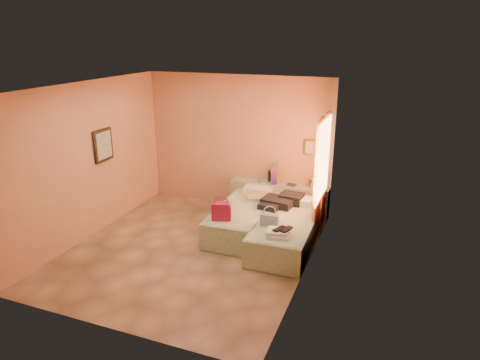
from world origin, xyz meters
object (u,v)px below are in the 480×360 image
object	(u,v)px
water_bottle	(269,176)
flower_vase	(314,182)
green_book	(291,185)
magenta_handbag	(222,211)
bed_left	(244,219)
blue_handbag	(269,220)
bed_right	(286,233)
towel_stack	(278,234)
headboard_ledge	(279,198)

from	to	relation	value
water_bottle	flower_vase	bearing A→B (deg)	-6.97
green_book	magenta_handbag	xyz separation A→B (m)	(-0.80, -1.73, -0.01)
bed_left	water_bottle	bearing A→B (deg)	81.88
magenta_handbag	blue_handbag	bearing A→B (deg)	-13.00
blue_handbag	water_bottle	bearing A→B (deg)	102.11
green_book	flower_vase	xyz separation A→B (m)	(0.45, -0.03, 0.13)
green_book	bed_right	bearing A→B (deg)	-64.07
bed_left	magenta_handbag	xyz separation A→B (m)	(-0.16, -0.69, 0.41)
flower_vase	towel_stack	world-z (taller)	flower_vase
flower_vase	magenta_handbag	xyz separation A→B (m)	(-1.25, -1.70, -0.13)
bed_left	bed_right	bearing A→B (deg)	-20.07
headboard_ledge	flower_vase	bearing A→B (deg)	-3.65
green_book	flower_vase	size ratio (longest dim) A/B	0.62
headboard_ledge	flower_vase	distance (m)	0.85
headboard_ledge	flower_vase	size ratio (longest dim) A/B	7.27
headboard_ledge	blue_handbag	size ratio (longest dim) A/B	6.66
water_bottle	green_book	size ratio (longest dim) A/B	1.32
flower_vase	blue_handbag	xyz separation A→B (m)	(-0.40, -1.63, -0.19)
water_bottle	magenta_handbag	size ratio (longest dim) A/B	0.69
bed_left	towel_stack	distance (m)	1.39
water_bottle	blue_handbag	xyz separation A→B (m)	(0.55, -1.74, -0.17)
bed_right	blue_handbag	xyz separation A→B (m)	(-0.22, -0.32, 0.35)
flower_vase	green_book	bearing A→B (deg)	176.52
headboard_ledge	bed_right	bearing A→B (deg)	-68.82
magenta_handbag	towel_stack	bearing A→B (deg)	-32.44
bed_right	towel_stack	distance (m)	0.74
bed_left	flower_vase	world-z (taller)	flower_vase
bed_right	green_book	world-z (taller)	green_book
blue_handbag	magenta_handbag	bearing A→B (deg)	179.59
flower_vase	blue_handbag	distance (m)	1.69
blue_handbag	flower_vase	bearing A→B (deg)	70.69
bed_left	magenta_handbag	world-z (taller)	magenta_handbag
headboard_ledge	flower_vase	xyz separation A→B (m)	(0.71, -0.05, 0.47)
headboard_ledge	bed_left	world-z (taller)	headboard_ledge
towel_stack	blue_handbag	bearing A→B (deg)	125.92
bed_left	water_bottle	xyz separation A→B (m)	(0.13, 1.12, 0.52)
bed_right	flower_vase	distance (m)	1.43
bed_right	water_bottle	distance (m)	1.70
bed_right	green_book	bearing A→B (deg)	100.03
headboard_ledge	bed_left	distance (m)	1.12
flower_vase	blue_handbag	world-z (taller)	flower_vase
green_book	blue_handbag	world-z (taller)	blue_handbag
bed_left	towel_stack	world-z (taller)	towel_stack
flower_vase	blue_handbag	bearing A→B (deg)	-103.94
headboard_ledge	towel_stack	bearing A→B (deg)	-74.39
green_book	blue_handbag	distance (m)	1.66
magenta_handbag	towel_stack	xyz separation A→B (m)	(1.11, -0.29, -0.11)
magenta_handbag	green_book	bearing A→B (deg)	47.31
green_book	magenta_handbag	world-z (taller)	magenta_handbag
blue_handbag	headboard_ledge	bearing A→B (deg)	95.04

